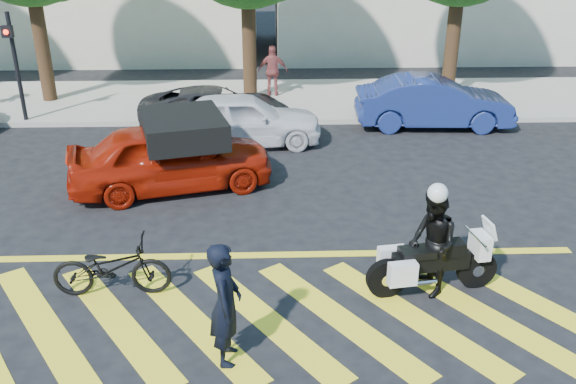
{
  "coord_description": "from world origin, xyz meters",
  "views": [
    {
      "loc": [
        0.59,
        -7.56,
        5.42
      ],
      "look_at": [
        0.92,
        2.29,
        1.05
      ],
      "focal_mm": 38.0,
      "sensor_mm": 36.0,
      "label": 1
    }
  ],
  "objects_px": {
    "officer_bike": "(225,304)",
    "red_convertible": "(171,157)",
    "bicycle": "(112,267)",
    "parked_right": "(434,102)",
    "police_motorcycle": "(431,263)",
    "parked_mid_left": "(216,109)",
    "officer_moto": "(432,244)",
    "parked_mid_right": "(242,119)"
  },
  "relations": [
    {
      "from": "officer_bike",
      "to": "red_convertible",
      "type": "xyz_separation_m",
      "value": [
        -1.55,
        5.85,
        -0.14
      ]
    },
    {
      "from": "bicycle",
      "to": "red_convertible",
      "type": "bearing_deg",
      "value": -6.05
    },
    {
      "from": "bicycle",
      "to": "parked_right",
      "type": "relative_size",
      "value": 0.42
    },
    {
      "from": "police_motorcycle",
      "to": "bicycle",
      "type": "bearing_deg",
      "value": 170.2
    },
    {
      "from": "officer_bike",
      "to": "bicycle",
      "type": "bearing_deg",
      "value": 49.19
    },
    {
      "from": "officer_bike",
      "to": "parked_right",
      "type": "height_order",
      "value": "officer_bike"
    },
    {
      "from": "parked_mid_left",
      "to": "parked_right",
      "type": "height_order",
      "value": "parked_right"
    },
    {
      "from": "officer_bike",
      "to": "red_convertible",
      "type": "bearing_deg",
      "value": 14.92
    },
    {
      "from": "police_motorcycle",
      "to": "officer_moto",
      "type": "bearing_deg",
      "value": 151.63
    },
    {
      "from": "parked_mid_left",
      "to": "parked_mid_right",
      "type": "relative_size",
      "value": 1.04
    },
    {
      "from": "parked_right",
      "to": "officer_moto",
      "type": "bearing_deg",
      "value": 168.07
    },
    {
      "from": "officer_moto",
      "to": "red_convertible",
      "type": "distance_m",
      "value": 6.34
    },
    {
      "from": "officer_bike",
      "to": "officer_moto",
      "type": "relative_size",
      "value": 1.02
    },
    {
      "from": "officer_moto",
      "to": "parked_mid_left",
      "type": "height_order",
      "value": "officer_moto"
    },
    {
      "from": "bicycle",
      "to": "parked_mid_left",
      "type": "distance_m",
      "value": 8.51
    },
    {
      "from": "officer_moto",
      "to": "red_convertible",
      "type": "xyz_separation_m",
      "value": [
        -4.66,
        4.3,
        -0.12
      ]
    },
    {
      "from": "parked_mid_right",
      "to": "officer_bike",
      "type": "bearing_deg",
      "value": 174.83
    },
    {
      "from": "parked_mid_left",
      "to": "parked_right",
      "type": "distance_m",
      "value": 6.2
    },
    {
      "from": "police_motorcycle",
      "to": "parked_mid_right",
      "type": "distance_m",
      "value": 7.83
    },
    {
      "from": "parked_mid_left",
      "to": "officer_bike",
      "type": "bearing_deg",
      "value": -179.22
    },
    {
      "from": "officer_bike",
      "to": "parked_mid_right",
      "type": "bearing_deg",
      "value": 0.74
    },
    {
      "from": "red_convertible",
      "to": "parked_right",
      "type": "relative_size",
      "value": 1.0
    },
    {
      "from": "bicycle",
      "to": "red_convertible",
      "type": "height_order",
      "value": "red_convertible"
    },
    {
      "from": "parked_mid_right",
      "to": "officer_moto",
      "type": "bearing_deg",
      "value": -161.61
    },
    {
      "from": "police_motorcycle",
      "to": "parked_mid_left",
      "type": "bearing_deg",
      "value": 106.44
    },
    {
      "from": "officer_bike",
      "to": "parked_right",
      "type": "bearing_deg",
      "value": -27.63
    },
    {
      "from": "parked_mid_left",
      "to": "parked_mid_right",
      "type": "height_order",
      "value": "parked_mid_right"
    },
    {
      "from": "officer_moto",
      "to": "red_convertible",
      "type": "height_order",
      "value": "officer_moto"
    },
    {
      "from": "police_motorcycle",
      "to": "parked_mid_right",
      "type": "bearing_deg",
      "value": 105.51
    },
    {
      "from": "red_convertible",
      "to": "parked_mid_left",
      "type": "bearing_deg",
      "value": -23.98
    },
    {
      "from": "officer_bike",
      "to": "parked_mid_right",
      "type": "height_order",
      "value": "officer_bike"
    },
    {
      "from": "bicycle",
      "to": "police_motorcycle",
      "type": "relative_size",
      "value": 0.85
    },
    {
      "from": "police_motorcycle",
      "to": "parked_mid_right",
      "type": "relative_size",
      "value": 0.52
    },
    {
      "from": "bicycle",
      "to": "parked_right",
      "type": "xyz_separation_m",
      "value": [
        7.2,
        8.45,
        0.24
      ]
    },
    {
      "from": "red_convertible",
      "to": "parked_right",
      "type": "distance_m",
      "value": 8.06
    },
    {
      "from": "parked_mid_right",
      "to": "parked_right",
      "type": "bearing_deg",
      "value": -81.27
    },
    {
      "from": "parked_mid_left",
      "to": "red_convertible",
      "type": "bearing_deg",
      "value": 166.96
    },
    {
      "from": "officer_moto",
      "to": "parked_mid_right",
      "type": "relative_size",
      "value": 0.42
    },
    {
      "from": "red_convertible",
      "to": "parked_mid_left",
      "type": "distance_m",
      "value": 4.29
    },
    {
      "from": "officer_bike",
      "to": "bicycle",
      "type": "distance_m",
      "value": 2.54
    },
    {
      "from": "bicycle",
      "to": "parked_right",
      "type": "bearing_deg",
      "value": -41.77
    },
    {
      "from": "bicycle",
      "to": "officer_moto",
      "type": "relative_size",
      "value": 1.06
    }
  ]
}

